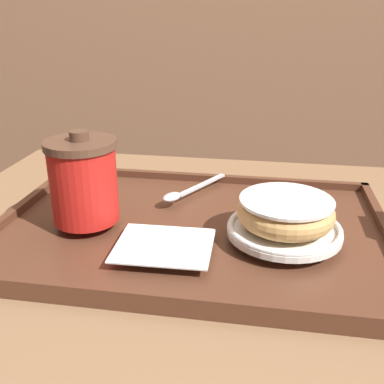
% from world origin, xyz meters
% --- Properties ---
extents(cafe_table, '(0.83, 0.74, 0.72)m').
position_xyz_m(cafe_table, '(0.00, 0.00, 0.55)').
color(cafe_table, '#846042').
rests_on(cafe_table, ground_plane).
extents(serving_tray, '(0.54, 0.37, 0.02)m').
position_xyz_m(serving_tray, '(-0.01, 0.03, 0.73)').
color(serving_tray, '#512D1E').
rests_on(serving_tray, cafe_table).
extents(napkin_paper, '(0.12, 0.10, 0.00)m').
position_xyz_m(napkin_paper, '(-0.03, -0.06, 0.75)').
color(napkin_paper, white).
rests_on(napkin_paper, serving_tray).
extents(coffee_cup_front, '(0.10, 0.10, 0.13)m').
position_xyz_m(coffee_cup_front, '(-0.15, 0.00, 0.81)').
color(coffee_cup_front, red).
rests_on(coffee_cup_front, serving_tray).
extents(plate_with_chocolate_donut, '(0.15, 0.15, 0.01)m').
position_xyz_m(plate_with_chocolate_donut, '(0.12, -0.00, 0.75)').
color(plate_with_chocolate_donut, white).
rests_on(plate_with_chocolate_donut, serving_tray).
extents(donut_chocolate_glazed, '(0.12, 0.12, 0.04)m').
position_xyz_m(donut_chocolate_glazed, '(0.12, -0.00, 0.78)').
color(donut_chocolate_glazed, tan).
rests_on(donut_chocolate_glazed, plate_with_chocolate_donut).
extents(spoon, '(0.09, 0.14, 0.01)m').
position_xyz_m(spoon, '(-0.04, 0.10, 0.75)').
color(spoon, silver).
rests_on(spoon, serving_tray).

